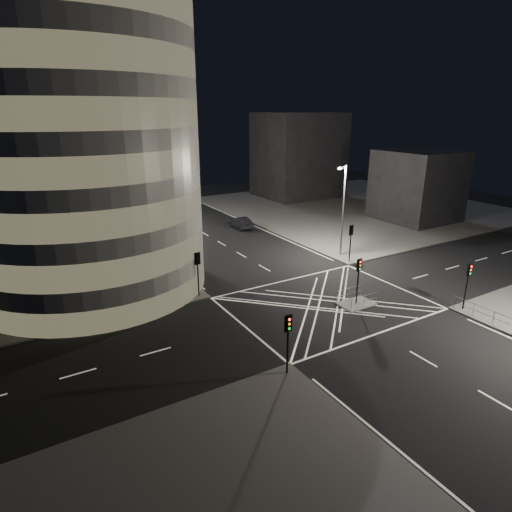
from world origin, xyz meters
TOP-DOWN VIEW (x-y plane):
  - ground at (0.00, 0.00)m, footprint 120.00×120.00m
  - sidewalk_far_right at (29.00, 27.00)m, footprint 42.00×42.00m
  - central_island at (2.00, -1.50)m, footprint 3.00×2.00m
  - office_tower_curved at (-20.74, 18.74)m, footprint 30.00×29.00m
  - building_right_far at (26.00, 40.00)m, footprint 14.00×12.00m
  - building_right_near at (30.00, 16.00)m, footprint 10.00×10.00m
  - building_far_end at (-4.00, 58.00)m, footprint 18.00×8.00m
  - tree_a at (-10.50, 9.00)m, footprint 4.09×4.09m
  - tree_b at (-10.50, 15.00)m, footprint 5.20×5.20m
  - tree_c at (-10.50, 21.00)m, footprint 4.04×4.04m
  - tree_d at (-10.50, 27.00)m, footprint 5.27×5.27m
  - tree_e at (-10.50, 33.00)m, footprint 3.66×3.66m
  - traffic_signal_fl at (-8.80, 6.80)m, footprint 0.55×0.22m
  - traffic_signal_nl at (-8.80, -6.80)m, footprint 0.55×0.22m
  - traffic_signal_fr at (8.80, 6.80)m, footprint 0.55×0.22m
  - traffic_signal_nr at (8.80, -6.80)m, footprint 0.55×0.22m
  - traffic_signal_island at (2.00, -1.50)m, footprint 0.55×0.22m
  - street_lamp_left_near at (-9.44, 12.00)m, footprint 1.25×0.25m
  - street_lamp_left_far at (-9.44, 30.00)m, footprint 1.25×0.25m
  - street_lamp_right_far at (9.44, 9.00)m, footprint 1.25×0.25m
  - railing_island_south at (2.00, -2.40)m, footprint 2.80×0.06m
  - railing_island_north at (2.00, -0.60)m, footprint 2.80×0.06m
  - sedan at (5.50, 25.20)m, footprint 1.80×4.76m

SIDE VIEW (x-z plane):
  - ground at x=0.00m, z-range 0.00..0.00m
  - sidewalk_far_right at x=29.00m, z-range 0.00..0.15m
  - central_island at x=2.00m, z-range 0.00..0.15m
  - railing_island_south at x=2.00m, z-range 0.15..1.25m
  - railing_island_north at x=2.00m, z-range 0.15..1.25m
  - sedan at x=5.50m, z-range 0.00..1.55m
  - traffic_signal_fl at x=-8.80m, z-range 0.91..4.91m
  - traffic_signal_nl at x=-8.80m, z-range 0.91..4.91m
  - traffic_signal_fr at x=8.80m, z-range 0.91..4.91m
  - traffic_signal_nr at x=8.80m, z-range 0.91..4.91m
  - traffic_signal_island at x=2.00m, z-range 0.91..4.91m
  - tree_e at x=-10.50m, z-range 1.03..7.02m
  - tree_a at x=-10.50m, z-range 0.98..7.36m
  - tree_b at x=-10.50m, z-range 1.01..8.72m
  - tree_c at x=-10.50m, z-range 1.35..8.43m
  - building_right_near at x=30.00m, z-range 0.15..10.15m
  - tree_d at x=-10.50m, z-range 1.21..9.42m
  - street_lamp_left_near at x=-9.44m, z-range 0.54..10.54m
  - street_lamp_left_far at x=-9.44m, z-range 0.54..10.54m
  - street_lamp_right_far at x=9.44m, z-range 0.54..10.54m
  - building_right_far at x=26.00m, z-range 0.15..15.15m
  - building_far_end at x=-4.00m, z-range 0.00..18.00m
  - office_tower_curved at x=-20.74m, z-range -0.95..26.25m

